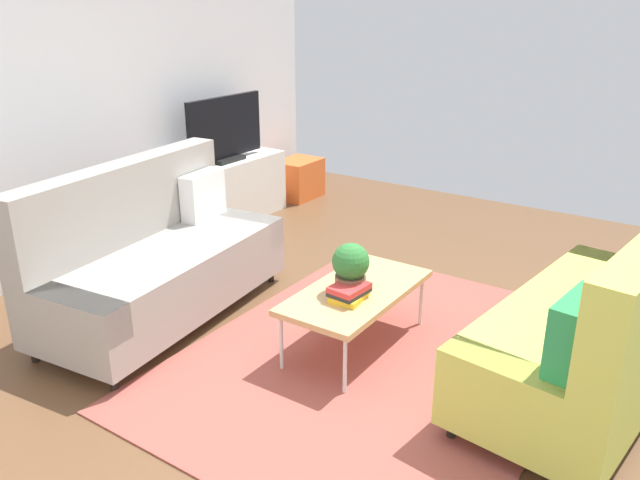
{
  "coord_description": "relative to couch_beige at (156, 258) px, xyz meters",
  "views": [
    {
      "loc": [
        -3.0,
        -1.82,
        2.17
      ],
      "look_at": [
        0.28,
        0.41,
        0.65
      ],
      "focal_mm": 35.6,
      "sensor_mm": 36.0,
      "label": 1
    }
  ],
  "objects": [
    {
      "name": "tv_console",
      "position": [
        1.83,
        0.98,
        -0.12
      ],
      "size": [
        1.4,
        0.44,
        0.64
      ],
      "primitive_type": "cube",
      "color": "silver",
      "rests_on": "ground_plane"
    },
    {
      "name": "bottle_1",
      "position": [
        1.48,
        0.94,
        0.29
      ],
      "size": [
        0.06,
        0.06,
        0.17
      ],
      "primitive_type": "cylinder",
      "color": "silver",
      "rests_on": "tv_console"
    },
    {
      "name": "couch_beige",
      "position": [
        0.0,
        0.0,
        0.0
      ],
      "size": [
        1.98,
        1.04,
        1.1
      ],
      "rotation": [
        0.0,
        0.0,
        3.25
      ],
      "color": "gray",
      "rests_on": "ground_plane"
    },
    {
      "name": "potted_plant",
      "position": [
        0.33,
        -1.41,
        0.15
      ],
      "size": [
        0.24,
        0.24,
        0.33
      ],
      "color": "brown",
      "rests_on": "coffee_table"
    },
    {
      "name": "couch_green",
      "position": [
        0.67,
        -2.84,
        0.0
      ],
      "size": [
        1.99,
        1.07,
        1.1
      ],
      "rotation": [
        0.0,
        0.0,
        -0.12
      ],
      "color": "#C1CC51",
      "rests_on": "ground_plane"
    },
    {
      "name": "storage_trunk",
      "position": [
        2.93,
        0.88,
        -0.22
      ],
      "size": [
        0.52,
        0.4,
        0.44
      ],
      "primitive_type": "cube",
      "color": "orange",
      "rests_on": "ground_plane"
    },
    {
      "name": "table_book_0",
      "position": [
        0.24,
        -1.46,
        -0.0
      ],
      "size": [
        0.26,
        0.2,
        0.04
      ],
      "primitive_type": "cube",
      "rotation": [
        0.0,
        0.0,
        0.11
      ],
      "color": "gold",
      "rests_on": "coffee_table"
    },
    {
      "name": "wall_far",
      "position": [
        0.21,
        1.32,
        1.01
      ],
      "size": [
        6.4,
        0.12,
        2.9
      ],
      "primitive_type": "cube",
      "color": "silver",
      "rests_on": "ground_plane"
    },
    {
      "name": "coffee_table",
      "position": [
        0.39,
        -1.42,
        -0.05
      ],
      "size": [
        1.1,
        0.56,
        0.42
      ],
      "color": "tan",
      "rests_on": "ground_plane"
    },
    {
      "name": "tv",
      "position": [
        1.83,
        0.96,
        0.51
      ],
      "size": [
        1.0,
        0.2,
        0.64
      ],
      "color": "black",
      "rests_on": "tv_console"
    },
    {
      "name": "vase_0",
      "position": [
        1.25,
        1.03,
        0.29
      ],
      "size": [
        0.08,
        0.08,
        0.19
      ],
      "primitive_type": "cylinder",
      "color": "#4C72B2",
      "rests_on": "tv_console"
    },
    {
      "name": "ground_plane",
      "position": [
        0.21,
        -1.48,
        -0.44
      ],
      "size": [
        7.68,
        7.68,
        0.0
      ],
      "primitive_type": "plane",
      "color": "brown"
    },
    {
      "name": "table_book_2",
      "position": [
        0.24,
        -1.46,
        0.06
      ],
      "size": [
        0.25,
        0.2,
        0.03
      ],
      "primitive_type": "cube",
      "rotation": [
        0.0,
        0.0,
        -0.09
      ],
      "color": "red",
      "rests_on": "table_book_1"
    },
    {
      "name": "area_rug",
      "position": [
        0.34,
        -1.62,
        -0.44
      ],
      "size": [
        2.9,
        2.2,
        0.01
      ],
      "primitive_type": "cube",
      "color": "#9E4C42",
      "rests_on": "ground_plane"
    },
    {
      "name": "bottle_0",
      "position": [
        1.39,
        0.94,
        0.28
      ],
      "size": [
        0.04,
        0.04,
        0.15
      ],
      "primitive_type": "cylinder",
      "color": "#262626",
      "rests_on": "tv_console"
    },
    {
      "name": "bottle_2",
      "position": [
        1.59,
        0.94,
        0.31
      ],
      "size": [
        0.05,
        0.05,
        0.22
      ],
      "primitive_type": "cylinder",
      "color": "#3F8C4C",
      "rests_on": "tv_console"
    },
    {
      "name": "table_book_1",
      "position": [
        0.24,
        -1.46,
        0.03
      ],
      "size": [
        0.25,
        0.2,
        0.02
      ],
      "primitive_type": "cube",
      "rotation": [
        0.0,
        0.0,
        -0.08
      ],
      "color": "#262626",
      "rests_on": "table_book_0"
    }
  ]
}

